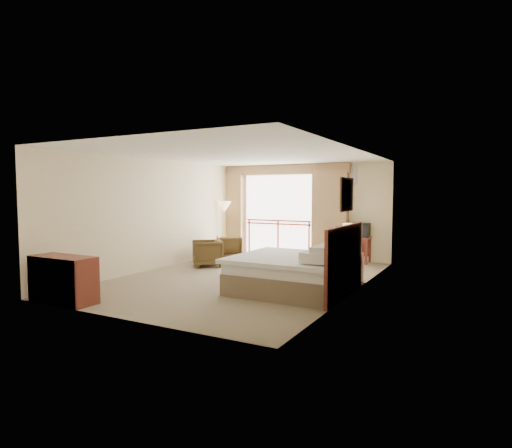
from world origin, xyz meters
The scene contains 29 objects.
floor centered at (0.00, 0.00, 0.00)m, with size 7.00×7.00×0.00m, color #7F7156.
ceiling centered at (0.00, 0.00, 2.70)m, with size 7.00×7.00×0.00m, color white.
wall_back centered at (0.00, 3.50, 1.35)m, with size 5.00×5.00×0.00m, color beige.
wall_front centered at (0.00, -3.50, 1.35)m, with size 5.00×5.00×0.00m, color beige.
wall_left centered at (-2.50, 0.00, 1.35)m, with size 7.00×7.00×0.00m, color beige.
wall_right centered at (2.50, 0.00, 1.35)m, with size 7.00×7.00×0.00m, color beige.
balcony_door centered at (-0.80, 3.48, 1.20)m, with size 2.40×2.40×0.00m, color white.
balcony_railing centered at (-0.80, 3.46, 0.81)m, with size 2.09×0.03×1.02m.
curtain_left centered at (-2.45, 3.35, 1.25)m, with size 1.00×0.26×2.50m, color olive.
curtain_right centered at (0.85, 3.35, 1.25)m, with size 1.00×0.26×2.50m, color olive.
valance centered at (-0.80, 3.38, 2.55)m, with size 4.40×0.22×0.28m, color olive.
hvac_vent centered at (1.30, 3.47, 2.35)m, with size 0.50×0.04×0.50m, color silver.
bed centered at (1.50, -0.60, 0.38)m, with size 2.13×2.06×0.97m.
headboard centered at (2.46, -0.60, 0.65)m, with size 0.06×2.10×1.30m, color #5A1F19.
framed_art centered at (2.47, -0.60, 1.85)m, with size 0.04×0.72×0.60m.
nightstand centered at (2.20, 0.62, 0.31)m, with size 0.44×0.52×0.63m, color #5A1F19.
table_lamp centered at (2.20, 0.67, 1.09)m, with size 0.33×0.33×0.59m.
phone centered at (2.15, 0.47, 0.67)m, with size 0.18×0.14×0.08m, color black.
desk centered at (1.44, 3.32, 0.55)m, with size 1.07×0.52×0.70m.
tv centered at (1.74, 3.27, 0.89)m, with size 0.42×0.33×0.38m.
coffee_maker centered at (1.09, 3.28, 0.83)m, with size 0.12×0.12×0.27m, color black.
cup centered at (1.24, 3.23, 0.74)m, with size 0.06×0.06×0.09m, color white.
wastebasket centered at (0.77, 2.55, 0.15)m, with size 0.25×0.25×0.31m, color black.
armchair_far centered at (-1.73, 2.19, 0.00)m, with size 0.71×0.73×0.66m, color #46341B.
armchair_near centered at (-1.59, 0.91, 0.00)m, with size 0.72×0.74×0.67m, color #46341B.
side_table centered at (-2.00, 1.30, 0.34)m, with size 0.46×0.46×0.50m.
book centered at (-2.00, 1.30, 0.51)m, with size 0.17×0.23×0.02m, color white.
floor_lamp centered at (-2.29, 2.83, 1.40)m, with size 0.41×0.41×1.62m.
dresser centered at (-1.66, -3.28, 0.40)m, with size 1.20×0.51×0.80m.
Camera 1 is at (4.66, -8.06, 1.88)m, focal length 30.00 mm.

